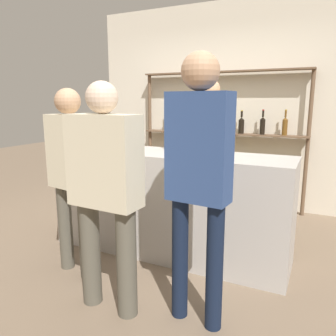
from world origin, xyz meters
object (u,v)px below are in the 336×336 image
(counter_bottle_3, at_px, (169,136))
(customer_left, at_px, (72,169))
(counter_bottle_0, at_px, (114,134))
(server_behind_counter, at_px, (209,145))
(customer_center, at_px, (105,184))
(customer_right, at_px, (199,169))
(counter_bottle_2, at_px, (175,137))
(cork_jar, at_px, (104,138))
(counter_bottle_1, at_px, (183,137))

(counter_bottle_3, bearing_deg, customer_left, -119.01)
(counter_bottle_0, xyz_separation_m, server_behind_counter, (0.84, 0.62, -0.13))
(customer_center, bearing_deg, customer_right, -75.35)
(counter_bottle_2, height_order, cork_jar, counter_bottle_2)
(counter_bottle_1, xyz_separation_m, server_behind_counter, (0.07, 0.56, -0.14))
(counter_bottle_2, xyz_separation_m, counter_bottle_3, (-0.09, 0.07, -0.01))
(counter_bottle_2, height_order, customer_right, customer_right)
(counter_bottle_1, xyz_separation_m, counter_bottle_3, (-0.15, -0.01, 0.00))
(server_behind_counter, relative_size, customer_center, 1.07)
(counter_bottle_1, height_order, counter_bottle_2, counter_bottle_2)
(counter_bottle_3, height_order, customer_left, customer_left)
(counter_bottle_0, relative_size, server_behind_counter, 0.19)
(counter_bottle_0, distance_m, counter_bottle_2, 0.71)
(counter_bottle_3, bearing_deg, counter_bottle_1, 3.57)
(customer_left, bearing_deg, cork_jar, 28.58)
(counter_bottle_1, distance_m, customer_right, 1.18)
(counter_bottle_3, relative_size, server_behind_counter, 0.20)
(cork_jar, xyz_separation_m, server_behind_counter, (0.97, 0.61, -0.09))
(customer_center, bearing_deg, counter_bottle_3, 6.55)
(counter_bottle_0, xyz_separation_m, counter_bottle_2, (0.71, -0.02, 0.01))
(counter_bottle_1, bearing_deg, counter_bottle_0, -175.76)
(customer_center, bearing_deg, counter_bottle_1, -0.83)
(counter_bottle_3, relative_size, customer_center, 0.21)
(counter_bottle_0, distance_m, customer_left, 0.85)
(counter_bottle_0, relative_size, counter_bottle_3, 0.95)
(cork_jar, relative_size, customer_center, 0.10)
(cork_jar, bearing_deg, counter_bottle_3, 3.20)
(counter_bottle_2, relative_size, counter_bottle_3, 1.07)
(server_behind_counter, relative_size, customer_left, 1.09)
(counter_bottle_2, bearing_deg, server_behind_counter, 78.57)
(counter_bottle_2, bearing_deg, counter_bottle_0, 178.50)
(counter_bottle_1, xyz_separation_m, customer_right, (0.54, -1.04, -0.07))
(counter_bottle_3, bearing_deg, server_behind_counter, 68.83)
(cork_jar, height_order, server_behind_counter, server_behind_counter)
(counter_bottle_0, distance_m, server_behind_counter, 1.05)
(cork_jar, height_order, customer_right, customer_right)
(counter_bottle_1, bearing_deg, server_behind_counter, 82.84)
(server_behind_counter, distance_m, customer_left, 1.60)
(server_behind_counter, xyz_separation_m, customer_right, (0.47, -1.61, 0.07))
(server_behind_counter, xyz_separation_m, customer_center, (-0.14, -1.74, -0.07))
(customer_left, bearing_deg, counter_bottle_1, -25.40)
(counter_bottle_2, bearing_deg, cork_jar, 178.33)
(cork_jar, relative_size, customer_right, 0.09)
(server_behind_counter, height_order, customer_left, server_behind_counter)
(customer_center, bearing_deg, counter_bottle_0, 34.64)
(counter_bottle_0, distance_m, counter_bottle_3, 0.62)
(customer_right, xyz_separation_m, customer_center, (-0.62, -0.13, -0.14))
(counter_bottle_0, distance_m, customer_right, 1.64)
(counter_bottle_1, relative_size, customer_left, 0.22)
(counter_bottle_0, bearing_deg, counter_bottle_2, -1.50)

